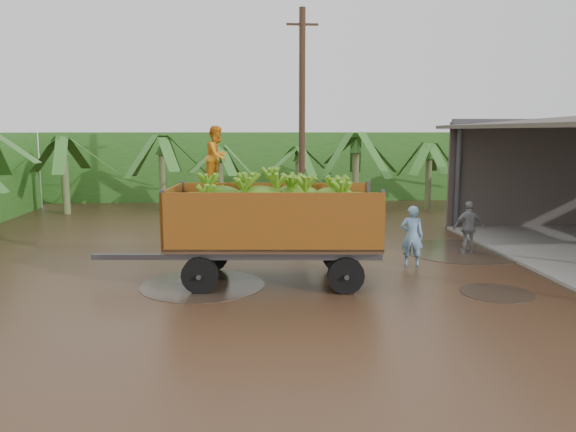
{
  "coord_description": "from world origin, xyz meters",
  "views": [
    {
      "loc": [
        -2.49,
        -14.68,
        3.66
      ],
      "look_at": [
        -1.51,
        -0.75,
        1.54
      ],
      "focal_mm": 35.0,
      "sensor_mm": 36.0,
      "label": 1
    }
  ],
  "objects_px": {
    "man_blue": "(412,236)",
    "man_grey": "(469,227)",
    "banana_trailer": "(273,221)",
    "utility_pole": "(302,118)"
  },
  "relations": [
    {
      "from": "man_blue",
      "to": "man_grey",
      "type": "height_order",
      "value": "man_blue"
    },
    {
      "from": "man_blue",
      "to": "banana_trailer",
      "type": "bearing_deg",
      "value": 34.14
    },
    {
      "from": "banana_trailer",
      "to": "man_grey",
      "type": "relative_size",
      "value": 4.45
    },
    {
      "from": "man_grey",
      "to": "utility_pole",
      "type": "distance_m",
      "value": 7.83
    },
    {
      "from": "man_blue",
      "to": "utility_pole",
      "type": "distance_m",
      "value": 8.0
    },
    {
      "from": "banana_trailer",
      "to": "man_blue",
      "type": "relative_size",
      "value": 4.23
    },
    {
      "from": "utility_pole",
      "to": "banana_trailer",
      "type": "bearing_deg",
      "value": -100.21
    },
    {
      "from": "banana_trailer",
      "to": "man_grey",
      "type": "xyz_separation_m",
      "value": [
        6.04,
        2.82,
        -0.71
      ]
    },
    {
      "from": "man_blue",
      "to": "man_grey",
      "type": "xyz_separation_m",
      "value": [
        2.19,
        1.49,
        -0.04
      ]
    },
    {
      "from": "banana_trailer",
      "to": "utility_pole",
      "type": "distance_m",
      "value": 8.76
    }
  ]
}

